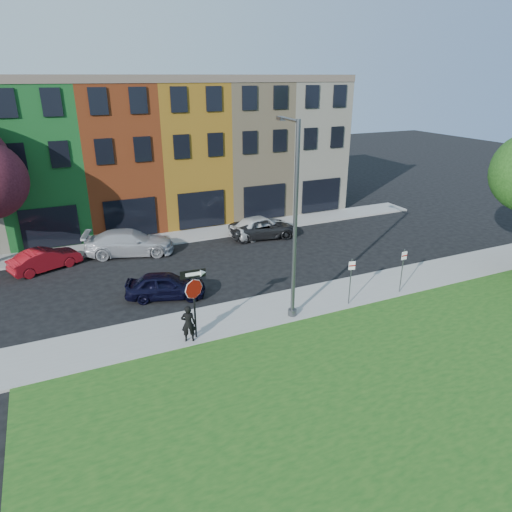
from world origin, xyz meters
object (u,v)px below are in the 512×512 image
street_lamp (294,223)px  man (188,323)px  sedan_near (166,285)px  stop_sign (194,290)px

street_lamp → man: bearing=-168.3°
man → sedan_near: (0.18, 4.57, -0.26)m
stop_sign → street_lamp: 5.14m
stop_sign → man: bearing=-157.3°
man → street_lamp: bearing=-160.2°
stop_sign → sedan_near: stop_sign is taller
man → sedan_near: man is taller
stop_sign → street_lamp: size_ratio=0.36×
stop_sign → man: stop_sign is taller
stop_sign → sedan_near: 4.75m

